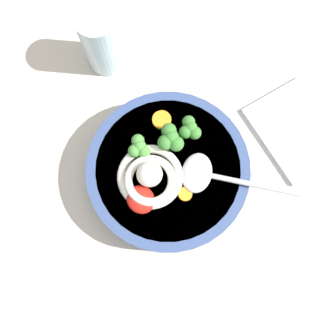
% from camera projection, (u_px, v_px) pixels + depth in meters
% --- Properties ---
extents(table_slab, '(1.23, 1.23, 0.04)m').
position_uv_depth(table_slab, '(193.00, 172.00, 0.60)').
color(table_slab, '#BCB29E').
rests_on(table_slab, ground).
extents(soup_bowl, '(0.24, 0.24, 0.06)m').
position_uv_depth(soup_bowl, '(168.00, 172.00, 0.55)').
color(soup_bowl, '#334775').
rests_on(soup_bowl, table_slab).
extents(noodle_pile, '(0.11, 0.10, 0.04)m').
position_uv_depth(noodle_pile, '(150.00, 177.00, 0.50)').
color(noodle_pile, silver).
rests_on(noodle_pile, soup_bowl).
extents(soup_spoon, '(0.16, 0.13, 0.02)m').
position_uv_depth(soup_spoon, '(206.00, 175.00, 0.51)').
color(soup_spoon, '#B7B7BC').
rests_on(soup_spoon, soup_bowl).
extents(chili_sauce_dollop, '(0.04, 0.04, 0.02)m').
position_uv_depth(chili_sauce_dollop, '(141.00, 199.00, 0.50)').
color(chili_sauce_dollop, red).
rests_on(chili_sauce_dollop, soup_bowl).
extents(broccoli_floret_far, '(0.04, 0.04, 0.03)m').
position_uv_depth(broccoli_floret_far, '(170.00, 139.00, 0.51)').
color(broccoli_floret_far, '#7A9E60').
rests_on(broccoli_floret_far, soup_bowl).
extents(broccoli_floret_center, '(0.04, 0.03, 0.03)m').
position_uv_depth(broccoli_floret_center, '(139.00, 148.00, 0.51)').
color(broccoli_floret_center, '#7A9E60').
rests_on(broccoli_floret_center, soup_bowl).
extents(broccoli_floret_front, '(0.04, 0.03, 0.03)m').
position_uv_depth(broccoli_floret_front, '(190.00, 129.00, 0.51)').
color(broccoli_floret_front, '#7A9E60').
rests_on(broccoli_floret_front, soup_bowl).
extents(carrot_slice_extra_b, '(0.03, 0.03, 0.01)m').
position_uv_depth(carrot_slice_extra_b, '(161.00, 121.00, 0.53)').
color(carrot_slice_extra_b, orange).
rests_on(carrot_slice_extra_b, soup_bowl).
extents(carrot_slice_beside_chili, '(0.02, 0.02, 0.01)m').
position_uv_depth(carrot_slice_beside_chili, '(185.00, 194.00, 0.51)').
color(carrot_slice_beside_chili, orange).
rests_on(carrot_slice_beside_chili, soup_bowl).
extents(drinking_glass, '(0.06, 0.06, 0.12)m').
position_uv_depth(drinking_glass, '(102.00, 41.00, 0.57)').
color(drinking_glass, silver).
rests_on(drinking_glass, table_slab).
extents(folded_napkin, '(0.17, 0.14, 0.01)m').
position_uv_depth(folded_napkin, '(297.00, 129.00, 0.59)').
color(folded_napkin, white).
rests_on(folded_napkin, table_slab).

